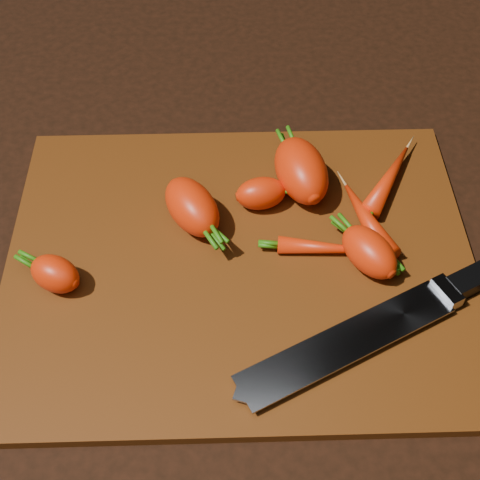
{
  "coord_description": "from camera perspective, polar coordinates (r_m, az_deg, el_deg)",
  "views": [
    {
      "loc": [
        -0.01,
        -0.44,
        0.58
      ],
      "look_at": [
        0.0,
        0.01,
        0.03
      ],
      "focal_mm": 50.0,
      "sensor_mm": 36.0,
      "label": 1
    }
  ],
  "objects": [
    {
      "name": "carrot_1",
      "position": [
        0.73,
        -4.12,
        2.85
      ],
      "size": [
        0.08,
        0.1,
        0.05
      ],
      "primitive_type": "ellipsoid",
      "rotation": [
        0.0,
        0.0,
        -1.05
      ],
      "color": "red",
      "rests_on": "cutting_board"
    },
    {
      "name": "ground",
      "position": [
        0.73,
        0.02,
        -2.35
      ],
      "size": [
        2.0,
        2.0,
        0.01
      ],
      "primitive_type": "cube",
      "color": "black"
    },
    {
      "name": "carrot_4",
      "position": [
        0.71,
        10.97,
        -1.0
      ],
      "size": [
        0.07,
        0.08,
        0.04
      ],
      "primitive_type": "ellipsoid",
      "rotation": [
        0.0,
        0.0,
        2.13
      ],
      "color": "red",
      "rests_on": "cutting_board"
    },
    {
      "name": "carrot_2",
      "position": [
        0.77,
        5.24,
        5.93
      ],
      "size": [
        0.08,
        0.11,
        0.06
      ],
      "primitive_type": "ellipsoid",
      "rotation": [
        0.0,
        0.0,
        1.81
      ],
      "color": "red",
      "rests_on": "cutting_board"
    },
    {
      "name": "carrot_0",
      "position": [
        0.7,
        -15.51,
        -2.8
      ],
      "size": [
        0.07,
        0.06,
        0.04
      ],
      "primitive_type": "ellipsoid",
      "rotation": [
        0.0,
        0.0,
        2.61
      ],
      "color": "red",
      "rests_on": "cutting_board"
    },
    {
      "name": "carrot_6",
      "position": [
        0.72,
        7.62,
        -0.7
      ],
      "size": [
        0.11,
        0.03,
        0.02
      ],
      "primitive_type": "ellipsoid",
      "rotation": [
        0.0,
        0.0,
        -0.12
      ],
      "color": "red",
      "rests_on": "cutting_board"
    },
    {
      "name": "carrot_3",
      "position": [
        0.75,
        1.8,
        3.99
      ],
      "size": [
        0.06,
        0.05,
        0.04
      ],
      "primitive_type": "ellipsoid",
      "rotation": [
        0.0,
        0.0,
        0.17
      ],
      "color": "red",
      "rests_on": "cutting_board"
    },
    {
      "name": "carrot_5",
      "position": [
        0.79,
        12.57,
        5.1
      ],
      "size": [
        0.08,
        0.11,
        0.02
      ],
      "primitive_type": "ellipsoid",
      "rotation": [
        0.0,
        0.0,
        1.03
      ],
      "color": "red",
      "rests_on": "cutting_board"
    },
    {
      "name": "carrot_7",
      "position": [
        0.74,
        10.76,
        1.73
      ],
      "size": [
        0.06,
        0.11,
        0.03
      ],
      "primitive_type": "ellipsoid",
      "rotation": [
        0.0,
        0.0,
        1.87
      ],
      "color": "red",
      "rests_on": "cutting_board"
    },
    {
      "name": "cutting_board",
      "position": [
        0.72,
        0.02,
        -1.83
      ],
      "size": [
        0.5,
        0.4,
        0.01
      ],
      "primitive_type": "cube",
      "color": "#4C2308",
      "rests_on": "ground"
    },
    {
      "name": "knife",
      "position": [
        0.66,
        10.71,
        -7.79
      ],
      "size": [
        0.35,
        0.2,
        0.02
      ],
      "rotation": [
        0.0,
        0.0,
        0.47
      ],
      "color": "gray",
      "rests_on": "cutting_board"
    }
  ]
}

